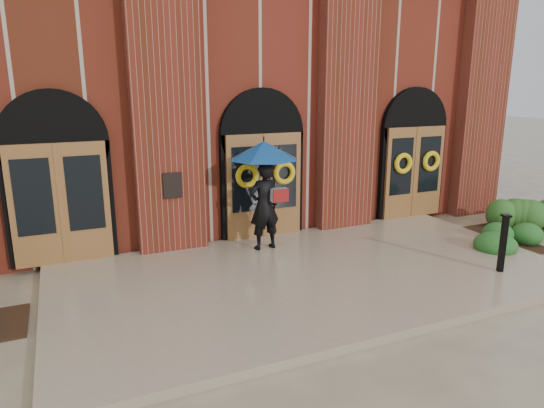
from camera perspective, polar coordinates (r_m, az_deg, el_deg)
ground at (r=9.71m, az=5.42°, el=-9.02°), size 90.00×90.00×0.00m
landing at (r=9.81m, az=5.00°, el=-8.31°), size 10.00×5.30×0.15m
church_building at (r=17.14m, az=-9.12°, el=12.88°), size 16.20×12.53×7.00m
man_with_umbrella at (r=10.62m, az=-0.92°, el=3.49°), size 1.64×1.64×2.43m
metal_post at (r=10.57m, az=25.55°, el=-4.04°), size 0.21×0.21×1.17m
hedge_wall_right at (r=14.60m, az=27.74°, el=-1.12°), size 2.99×1.20×0.77m
hedge_front_right at (r=12.79m, az=25.86°, el=-3.48°), size 1.43×1.23×0.51m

